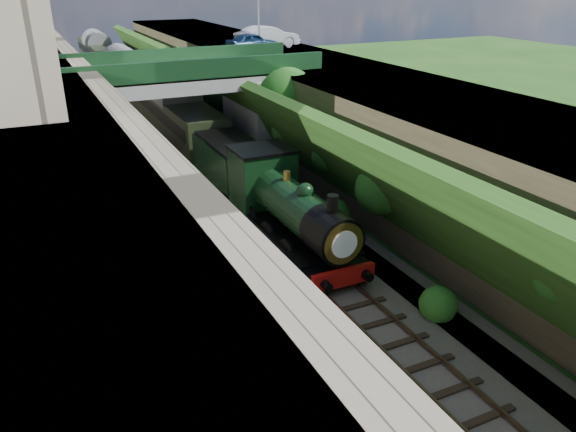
{
  "coord_description": "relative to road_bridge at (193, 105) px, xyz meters",
  "views": [
    {
      "loc": [
        -8.86,
        -10.52,
        11.72
      ],
      "look_at": [
        0.0,
        8.08,
        2.79
      ],
      "focal_mm": 35.0,
      "sensor_mm": 36.0,
      "label": 1
    }
  ],
  "objects": [
    {
      "name": "tree",
      "position": [
        4.97,
        -3.55,
        0.57
      ],
      "size": [
        3.6,
        3.8,
        6.6
      ],
      "color": "black",
      "rests_on": "ground"
    },
    {
      "name": "road_bridge",
      "position": [
        0.0,
        0.0,
        0.0
      ],
      "size": [
        16.0,
        6.4,
        7.25
      ],
      "color": "gray",
      "rests_on": "ground"
    },
    {
      "name": "tender",
      "position": [
        0.26,
        -6.08,
        -2.46
      ],
      "size": [
        2.7,
        6.0,
        3.05
      ],
      "color": "black",
      "rests_on": "trackbed"
    },
    {
      "name": "lamppost",
      "position": [
        7.29,
        6.35,
        5.49
      ],
      "size": [
        0.87,
        0.15,
        6.0
      ],
      "color": "gray",
      "rests_on": "street_plateau_right"
    },
    {
      "name": "track_left",
      "position": [
        -2.94,
        -4.0,
        -3.83
      ],
      "size": [
        2.5,
        90.0,
        0.2
      ],
      "color": "black",
      "rests_on": "trackbed"
    },
    {
      "name": "street_plateau_right",
      "position": [
        8.56,
        -4.0,
        -0.95
      ],
      "size": [
        8.0,
        90.0,
        6.25
      ],
      "primitive_type": "cube",
      "color": "#262628",
      "rests_on": "ground"
    },
    {
      "name": "car_silver",
      "position": [
        8.62,
        8.01,
        3.03
      ],
      "size": [
        5.38,
        2.54,
        1.7
      ],
      "primitive_type": "imported",
      "rotation": [
        0.0,
        0.0,
        1.72
      ],
      "color": "silver",
      "rests_on": "street_plateau_right"
    },
    {
      "name": "car_blue",
      "position": [
        6.65,
        6.31,
        2.87
      ],
      "size": [
        4.36,
        2.48,
        1.4
      ],
      "primitive_type": "imported",
      "rotation": [
        0.0,
        0.0,
        1.78
      ],
      "color": "navy",
      "rests_on": "street_plateau_right"
    },
    {
      "name": "embankment_slope",
      "position": [
        4.13,
        -5.46,
        -1.21
      ],
      "size": [
        4.26,
        90.0,
        6.36
      ],
      "color": "#1E4714",
      "rests_on": "ground"
    },
    {
      "name": "trackbed",
      "position": [
        -0.94,
        -4.0,
        -3.98
      ],
      "size": [
        10.0,
        90.0,
        0.2
      ],
      "primitive_type": "cube",
      "color": "#473F38",
      "rests_on": "ground"
    },
    {
      "name": "track_right",
      "position": [
        0.26,
        -4.0,
        -3.83
      ],
      "size": [
        2.5,
        90.0,
        0.2
      ],
      "color": "black",
      "rests_on": "trackbed"
    },
    {
      "name": "locomotive",
      "position": [
        0.26,
        -13.44,
        -2.18
      ],
      "size": [
        3.1,
        10.22,
        3.83
      ],
      "color": "black",
      "rests_on": "trackbed"
    },
    {
      "name": "ground",
      "position": [
        -0.94,
        -24.0,
        -4.08
      ],
      "size": [
        160.0,
        160.0,
        0.0
      ],
      "primitive_type": "plane",
      "color": "#1E4714",
      "rests_on": "ground"
    },
    {
      "name": "street_plateau_left",
      "position": [
        -9.94,
        -4.0,
        -0.58
      ],
      "size": [
        6.0,
        90.0,
        7.0
      ],
      "primitive_type": "cube",
      "color": "#262628",
      "rests_on": "ground"
    },
    {
      "name": "coach_front",
      "position": [
        0.26,
        6.52,
        -2.03
      ],
      "size": [
        2.9,
        18.0,
        3.7
      ],
      "color": "black",
      "rests_on": "trackbed"
    },
    {
      "name": "coach_middle",
      "position": [
        0.26,
        25.32,
        -2.03
      ],
      "size": [
        2.9,
        18.0,
        3.7
      ],
      "color": "black",
      "rests_on": "trackbed"
    },
    {
      "name": "coach_rear",
      "position": [
        0.26,
        44.12,
        -2.03
      ],
      "size": [
        2.9,
        18.0,
        3.7
      ],
      "color": "black",
      "rests_on": "trackbed"
    },
    {
      "name": "retaining_wall",
      "position": [
        -6.44,
        -4.0,
        -0.58
      ],
      "size": [
        1.0,
        90.0,
        7.0
      ],
      "primitive_type": "cube",
      "color": "#756B56",
      "rests_on": "ground"
    }
  ]
}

